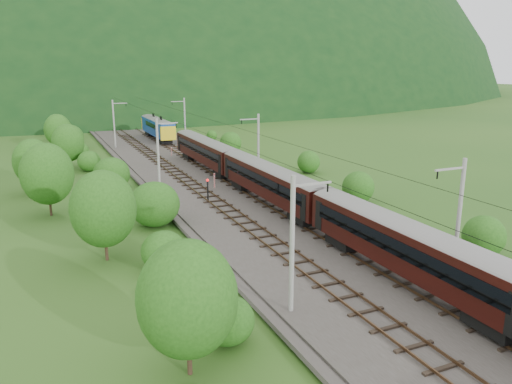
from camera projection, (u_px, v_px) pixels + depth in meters
name	position (u px, v px, depth m)	size (l,w,h in m)	color
ground	(378.00, 295.00, 31.35)	(600.00, 600.00, 0.00)	#234F18
railbed	(301.00, 243.00, 40.16)	(14.00, 220.00, 0.30)	#38332D
track_left	(274.00, 244.00, 39.15)	(2.40, 220.00, 0.27)	brown
track_right	(326.00, 236.00, 41.05)	(2.40, 220.00, 0.27)	brown
catenary_left	(159.00, 152.00, 56.11)	(2.54, 192.28, 8.00)	gray
catenary_right	(258.00, 145.00, 60.95)	(2.54, 192.28, 8.00)	gray
overhead_wires	(303.00, 158.00, 38.43)	(4.83, 198.00, 0.03)	black
mountain_main	(69.00, 92.00, 261.28)	(504.00, 360.00, 244.00)	black
train	(326.00, 202.00, 40.57)	(2.70, 127.60, 4.67)	black
hazard_post_near	(214.00, 181.00, 57.15)	(0.18, 0.18, 1.72)	red
hazard_post_far	(171.00, 151.00, 77.46)	(0.14, 0.14, 1.32)	red
signal	(208.00, 188.00, 51.19)	(0.27, 0.27, 2.42)	black
vegetation_left	(90.00, 182.00, 48.86)	(13.96, 145.11, 7.03)	#214F15
vegetation_right	(388.00, 198.00, 48.69)	(7.37, 108.76, 3.18)	#214F15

